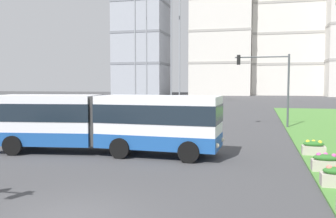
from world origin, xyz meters
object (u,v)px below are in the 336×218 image
Objects in this scene: car_silver_hatch at (141,113)px; flower_planter_3 at (314,148)px; articulated_bus at (106,122)px; apartment_tower_west at (142,6)px; traffic_light_far_right at (270,77)px; apartment_tower_westcentre at (222,20)px; flower_planter_2 at (326,162)px; apartment_tower_centre at (288,8)px.

car_silver_hatch reaches higher than flower_planter_3.
articulated_bus is 16.04m from car_silver_hatch.
car_silver_hatch is 0.08× the size of apartment_tower_west.
traffic_light_far_right is 0.11× the size of apartment_tower_west.
traffic_light_far_right is 0.13× the size of apartment_tower_westcentre.
articulated_bus is at bearing -169.93° from flower_planter_3.
articulated_bus is at bearing 171.36° from flower_planter_2.
traffic_light_far_right reaches higher than flower_planter_3.
apartment_tower_west is at bearing 108.25° from car_silver_hatch.
apartment_tower_centre reaches higher than car_silver_hatch.
apartment_tower_westcentre is at bearing 15.35° from apartment_tower_west.
apartment_tower_westcentre reaches higher than flower_planter_2.
traffic_light_far_right is 84.53m from apartment_tower_westcentre.
apartment_tower_west is at bearing -164.65° from apartment_tower_westcentre.
flower_planter_3 is (0.00, 3.40, 0.00)m from flower_planter_2.
car_silver_hatch is 12.48m from traffic_light_far_right.
traffic_light_far_right reaches higher than car_silver_hatch.
apartment_tower_westcentre is (-0.39, 79.15, 22.26)m from car_silver_hatch.
apartment_tower_centre is at bearing 81.06° from articulated_bus.
articulated_bus is 2.63× the size of car_silver_hatch.
apartment_tower_centre is (5.27, 97.31, 25.94)m from flower_planter_3.
articulated_bus is 10.92× the size of flower_planter_3.
articulated_bus is 2.02× the size of traffic_light_far_right.
articulated_bus reaches higher than car_silver_hatch.
flower_planter_2 is 15.46m from traffic_light_far_right.
articulated_bus is 95.89m from apartment_tower_west.
car_silver_hatch is 0.77× the size of traffic_light_far_right.
car_silver_hatch is at bearing 128.33° from flower_planter_2.
car_silver_hatch reaches higher than flower_planter_2.
apartment_tower_westcentre is at bearing 98.27° from flower_planter_2.
apartment_tower_centre is at bearing 85.27° from traffic_light_far_right.
apartment_tower_west is 1.18× the size of apartment_tower_westcentre.
car_silver_hatch is 89.33m from apartment_tower_centre.
apartment_tower_centre is at bearing 14.13° from apartment_tower_west.
car_silver_hatch is at bearing -71.75° from apartment_tower_west.
apartment_tower_centre is (42.86, 10.79, -0.70)m from apartment_tower_west.
flower_planter_2 is 104.13m from apartment_tower_centre.
apartment_tower_west reaches higher than car_silver_hatch.
car_silver_hatch is 21.97m from flower_planter_2.
car_silver_hatch is (-3.31, 15.67, -0.90)m from articulated_bus.
articulated_bus reaches higher than flower_planter_3.
apartment_tower_west is (-27.27, 88.35, 25.41)m from articulated_bus.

